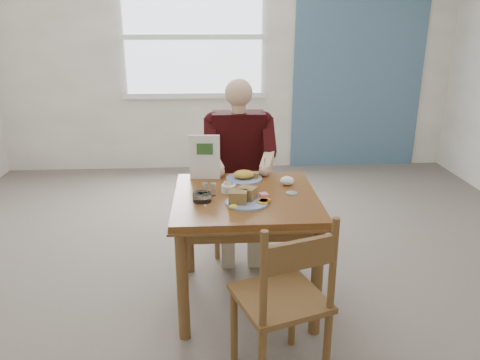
{
  "coord_description": "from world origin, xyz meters",
  "views": [
    {
      "loc": [
        -0.2,
        -2.75,
        1.81
      ],
      "look_at": [
        -0.04,
        0.0,
        0.85
      ],
      "focal_mm": 35.0,
      "sensor_mm": 36.0,
      "label": 1
    }
  ],
  "objects": [
    {
      "name": "lemon_wedge",
      "position": [
        -0.09,
        -0.22,
        0.76
      ],
      "size": [
        0.06,
        0.05,
        0.03
      ],
      "primitive_type": "ellipsoid",
      "rotation": [
        0.0,
        0.0,
        0.44
      ],
      "color": "yellow",
      "rests_on": "table"
    },
    {
      "name": "shakers",
      "position": [
        -0.23,
        0.01,
        0.79
      ],
      "size": [
        0.09,
        0.05,
        0.08
      ],
      "color": "white",
      "rests_on": "table"
    },
    {
      "name": "near_plate",
      "position": [
        -0.01,
        -0.13,
        0.78
      ],
      "size": [
        0.32,
        0.32,
        0.09
      ],
      "color": "white",
      "rests_on": "table"
    },
    {
      "name": "wall_back",
      "position": [
        0.0,
        3.0,
        1.4
      ],
      "size": [
        5.5,
        0.0,
        5.5
      ],
      "primitive_type": "plane",
      "rotation": [
        1.57,
        0.0,
        0.0
      ],
      "color": "white",
      "rests_on": "ground"
    },
    {
      "name": "accent_panel",
      "position": [
        1.6,
        2.98,
        1.4
      ],
      "size": [
        1.6,
        0.02,
        2.8
      ],
      "primitive_type": "cube",
      "color": "#476A85",
      "rests_on": "ground"
    },
    {
      "name": "creamer",
      "position": [
        -0.27,
        -0.08,
        0.78
      ],
      "size": [
        0.14,
        0.14,
        0.05
      ],
      "color": "white",
      "rests_on": "table"
    },
    {
      "name": "far_plate",
      "position": [
        0.01,
        0.3,
        0.78
      ],
      "size": [
        0.29,
        0.29,
        0.07
      ],
      "color": "white",
      "rests_on": "table"
    },
    {
      "name": "table",
      "position": [
        0.0,
        0.0,
        0.64
      ],
      "size": [
        0.92,
        0.92,
        0.75
      ],
      "color": "brown",
      "rests_on": "ground"
    },
    {
      "name": "chair_near",
      "position": [
        0.14,
        -0.76,
        0.48
      ],
      "size": [
        0.53,
        0.53,
        0.95
      ],
      "color": "brown",
      "rests_on": "ground"
    },
    {
      "name": "floor",
      "position": [
        0.0,
        0.0,
        0.0
      ],
      "size": [
        6.0,
        6.0,
        0.0
      ],
      "primitive_type": "plane",
      "color": "#625B4F",
      "rests_on": "ground"
    },
    {
      "name": "chair_far",
      "position": [
        0.0,
        0.8,
        0.48
      ],
      "size": [
        0.42,
        0.42,
        0.95
      ],
      "color": "brown",
      "rests_on": "ground"
    },
    {
      "name": "napkin",
      "position": [
        0.29,
        0.18,
        0.78
      ],
      "size": [
        0.12,
        0.11,
        0.06
      ],
      "primitive_type": "ellipsoid",
      "rotation": [
        0.0,
        0.0,
        -0.39
      ],
      "color": "white",
      "rests_on": "table"
    },
    {
      "name": "window",
      "position": [
        -0.4,
        2.97,
        1.6
      ],
      "size": [
        1.72,
        0.04,
        1.42
      ],
      "color": "white",
      "rests_on": "wall_back"
    },
    {
      "name": "caddy",
      "position": [
        -0.11,
        0.07,
        0.77
      ],
      "size": [
        0.1,
        0.1,
        0.07
      ],
      "color": "white",
      "rests_on": "table"
    },
    {
      "name": "metal_dish",
      "position": [
        0.29,
        0.01,
        0.75
      ],
      "size": [
        0.1,
        0.1,
        0.01
      ],
      "primitive_type": "cylinder",
      "rotation": [
        0.0,
        0.0,
        0.37
      ],
      "color": "silver",
      "rests_on": "table"
    },
    {
      "name": "menu",
      "position": [
        -0.26,
        0.34,
        0.91
      ],
      "size": [
        0.21,
        0.03,
        0.31
      ],
      "color": "white",
      "rests_on": "table"
    },
    {
      "name": "diner",
      "position": [
        0.0,
        0.71,
        0.81
      ],
      "size": [
        0.53,
        0.56,
        1.39
      ],
      "color": "tan",
      "rests_on": "chair_far"
    }
  ]
}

